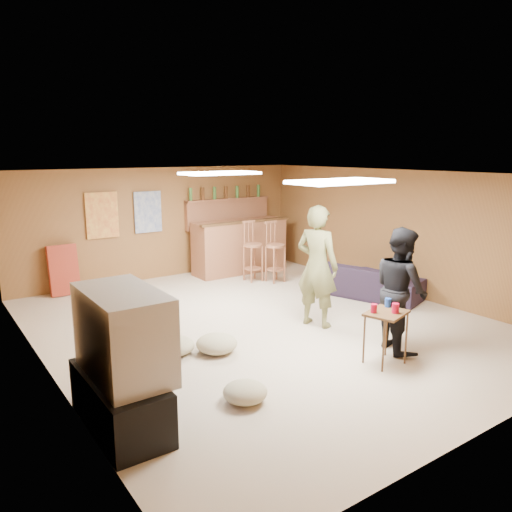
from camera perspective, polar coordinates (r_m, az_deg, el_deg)
ground at (r=7.46m, az=0.89°, el=-7.80°), size 7.00×7.00×0.00m
ceiling at (r=7.03m, az=0.95°, el=9.34°), size 6.00×7.00×0.02m
wall_back at (r=10.17m, az=-10.72°, el=3.71°), size 6.00×0.02×2.20m
wall_front at (r=4.87m, az=25.94°, el=-6.25°), size 6.00×0.02×2.20m
wall_left at (r=5.97m, az=-23.18°, el=-2.79°), size 0.02×7.00×2.20m
wall_right at (r=9.21m, az=16.25°, el=2.60°), size 0.02×7.00×2.20m
tv_stand at (r=4.96m, az=-15.29°, el=-15.70°), size 0.55×1.30×0.50m
dvd_box at (r=5.07m, az=-12.79°, el=-16.19°), size 0.35×0.50×0.08m
tv_body at (r=4.72m, az=-14.92°, el=-8.51°), size 0.60×1.10×0.80m
tv_screen at (r=4.83m, az=-11.43°, el=-7.89°), size 0.02×0.95×0.65m
bar_counter at (r=10.49m, az=-1.87°, el=1.11°), size 2.00×0.60×1.10m
bar_lip at (r=10.19m, az=-1.12°, el=3.93°), size 2.10×0.12×0.05m
bar_shelf at (r=10.73m, az=-3.22°, el=6.47°), size 2.00×0.18×0.05m
bar_backing at (r=10.78m, az=-3.26°, el=4.89°), size 2.00×0.14×0.60m
poster_left at (r=9.67m, az=-17.18°, el=4.47°), size 0.60×0.03×0.85m
poster_right at (r=9.98m, az=-12.25°, el=4.94°), size 0.55×0.03×0.80m
folding_chair_stack at (r=9.46m, az=-21.15°, el=-1.51°), size 0.50×0.26×0.91m
ceiling_panel_front at (r=5.88m, az=9.62°, el=8.38°), size 1.20×0.60×0.04m
ceiling_panel_back at (r=8.03m, az=-4.14°, el=9.42°), size 1.20×0.60×0.04m
person_olive at (r=7.24m, az=7.00°, el=-1.18°), size 0.62×0.75×1.78m
person_black at (r=6.60m, az=16.21°, el=-3.68°), size 0.85×0.94×1.59m
sofa at (r=9.00m, az=12.38°, el=-2.73°), size 1.33×2.07×0.56m
tray_table at (r=6.24m, az=14.54°, el=-9.04°), size 0.59×0.53×0.65m
cup_red_near at (r=6.06m, az=13.31°, el=-5.84°), size 0.08×0.08×0.10m
cup_red_far at (r=6.11m, az=15.65°, el=-5.77°), size 0.09×0.09×0.12m
cup_blue at (r=6.32m, az=14.85°, el=-5.17°), size 0.09×0.09×0.11m
bar_stool_left at (r=9.74m, az=-0.33°, el=0.48°), size 0.43×0.43×1.17m
bar_stool_right at (r=9.67m, az=2.23°, el=0.71°), size 0.51×0.51×1.28m
cushion_near_tv at (r=6.45m, az=-4.52°, el=-9.95°), size 0.59×0.59×0.24m
cushion_mid at (r=6.47m, az=-9.20°, el=-10.09°), size 0.60×0.60×0.22m
cushion_far at (r=5.28m, az=-1.26°, el=-15.28°), size 0.51×0.51×0.21m
bottle_row at (r=10.67m, az=-3.45°, el=7.27°), size 1.76×0.08×0.26m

